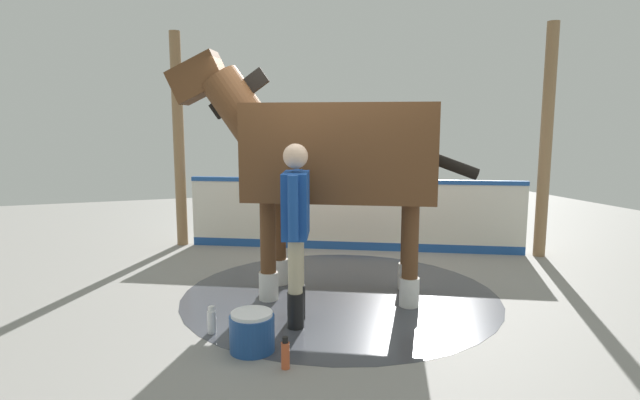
{
  "coord_description": "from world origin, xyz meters",
  "views": [
    {
      "loc": [
        1.86,
        4.98,
        1.8
      ],
      "look_at": [
        0.33,
        0.36,
        1.09
      ],
      "focal_mm": 28.53,
      "sensor_mm": 36.0,
      "label": 1
    }
  ],
  "objects_px": {
    "handler": "(296,222)",
    "bottle_spray": "(285,354)",
    "wash_bucket": "(252,332)",
    "bottle_shampoo": "(212,321)",
    "horse": "(330,154)"
  },
  "relations": [
    {
      "from": "handler",
      "to": "bottle_spray",
      "type": "relative_size",
      "value": 6.66
    },
    {
      "from": "wash_bucket",
      "to": "bottle_spray",
      "type": "xyz_separation_m",
      "value": [
        -0.18,
        0.38,
        -0.05
      ]
    },
    {
      "from": "bottle_shampoo",
      "to": "wash_bucket",
      "type": "bearing_deg",
      "value": 120.64
    },
    {
      "from": "horse",
      "to": "wash_bucket",
      "type": "height_order",
      "value": "horse"
    },
    {
      "from": "handler",
      "to": "bottle_shampoo",
      "type": "xyz_separation_m",
      "value": [
        0.77,
        -0.01,
        -0.83
      ]
    },
    {
      "from": "bottle_shampoo",
      "to": "bottle_spray",
      "type": "bearing_deg",
      "value": 118.15
    },
    {
      "from": "horse",
      "to": "wash_bucket",
      "type": "bearing_deg",
      "value": 72.47
    },
    {
      "from": "handler",
      "to": "wash_bucket",
      "type": "bearing_deg",
      "value": -118.01
    },
    {
      "from": "horse",
      "to": "handler",
      "type": "distance_m",
      "value": 1.04
    },
    {
      "from": "horse",
      "to": "handler",
      "type": "relative_size",
      "value": 1.82
    },
    {
      "from": "handler",
      "to": "wash_bucket",
      "type": "xyz_separation_m",
      "value": [
        0.5,
        0.44,
        -0.79
      ]
    },
    {
      "from": "horse",
      "to": "bottle_shampoo",
      "type": "relative_size",
      "value": 12.26
    },
    {
      "from": "bottle_shampoo",
      "to": "bottle_spray",
      "type": "xyz_separation_m",
      "value": [
        -0.45,
        0.84,
        0.0
      ]
    },
    {
      "from": "horse",
      "to": "bottle_shampoo",
      "type": "distance_m",
      "value": 2.04
    },
    {
      "from": "horse",
      "to": "bottle_spray",
      "type": "height_order",
      "value": "horse"
    }
  ]
}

